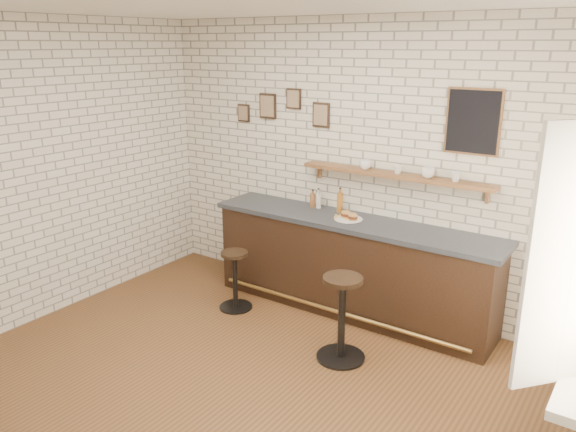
{
  "coord_description": "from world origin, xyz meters",
  "views": [
    {
      "loc": [
        2.6,
        -3.14,
        2.73
      ],
      "look_at": [
        -0.18,
        0.9,
        1.21
      ],
      "focal_mm": 35.0,
      "sensor_mm": 36.0,
      "label": 1
    }
  ],
  "objects_px": {
    "bar_stool_left": "(235,278)",
    "bar_stool_right": "(342,315)",
    "bitters_bottle_amber": "(340,202)",
    "bitters_bottle_white": "(318,200)",
    "bar_counter": "(351,266)",
    "shelf_cup_a": "(365,165)",
    "shelf_cup_c": "(428,173)",
    "shelf_cup_d": "(456,177)",
    "bitters_bottle_brown": "(313,200)",
    "sandwich_plate": "(348,219)",
    "condiment_bottle_yellow": "(339,205)",
    "shelf_cup_b": "(398,170)",
    "ciabatta_sandwich": "(349,215)"
  },
  "relations": [
    {
      "from": "bar_counter",
      "to": "bar_stool_right",
      "type": "bearing_deg",
      "value": -66.2
    },
    {
      "from": "bitters_bottle_white",
      "to": "shelf_cup_d",
      "type": "xyz_separation_m",
      "value": [
        1.46,
        0.03,
        0.45
      ]
    },
    {
      "from": "ciabatta_sandwich",
      "to": "shelf_cup_b",
      "type": "relative_size",
      "value": 2.55
    },
    {
      "from": "bitters_bottle_amber",
      "to": "bitters_bottle_white",
      "type": "bearing_deg",
      "value": -180.0
    },
    {
      "from": "bar_counter",
      "to": "bar_stool_right",
      "type": "xyz_separation_m",
      "value": [
        0.39,
        -0.89,
        -0.08
      ]
    },
    {
      "from": "shelf_cup_b",
      "to": "shelf_cup_c",
      "type": "distance_m",
      "value": 0.31
    },
    {
      "from": "ciabatta_sandwich",
      "to": "shelf_cup_a",
      "type": "xyz_separation_m",
      "value": [
        0.05,
        0.21,
        0.49
      ]
    },
    {
      "from": "ciabatta_sandwich",
      "to": "bar_counter",
      "type": "bearing_deg",
      "value": 20.59
    },
    {
      "from": "bitters_bottle_brown",
      "to": "shelf_cup_d",
      "type": "distance_m",
      "value": 1.6
    },
    {
      "from": "shelf_cup_a",
      "to": "condiment_bottle_yellow",
      "type": "bearing_deg",
      "value": 176.43
    },
    {
      "from": "bitters_bottle_amber",
      "to": "bar_counter",
      "type": "bearing_deg",
      "value": -34.4
    },
    {
      "from": "bar_counter",
      "to": "condiment_bottle_yellow",
      "type": "bearing_deg",
      "value": 146.04
    },
    {
      "from": "shelf_cup_c",
      "to": "shelf_cup_d",
      "type": "height_order",
      "value": "shelf_cup_c"
    },
    {
      "from": "bar_stool_left",
      "to": "shelf_cup_d",
      "type": "distance_m",
      "value": 2.47
    },
    {
      "from": "bar_stool_right",
      "to": "shelf_cup_b",
      "type": "relative_size",
      "value": 8.89
    },
    {
      "from": "condiment_bottle_yellow",
      "to": "sandwich_plate",
      "type": "bearing_deg",
      "value": -40.94
    },
    {
      "from": "sandwich_plate",
      "to": "condiment_bottle_yellow",
      "type": "height_order",
      "value": "condiment_bottle_yellow"
    },
    {
      "from": "shelf_cup_b",
      "to": "condiment_bottle_yellow",
      "type": "bearing_deg",
      "value": 134.55
    },
    {
      "from": "bar_counter",
      "to": "bar_stool_right",
      "type": "height_order",
      "value": "bar_counter"
    },
    {
      "from": "bar_stool_left",
      "to": "shelf_cup_b",
      "type": "relative_size",
      "value": 7.17
    },
    {
      "from": "shelf_cup_d",
      "to": "condiment_bottle_yellow",
      "type": "bearing_deg",
      "value": -175.81
    },
    {
      "from": "shelf_cup_a",
      "to": "shelf_cup_c",
      "type": "xyz_separation_m",
      "value": [
        0.66,
        0.0,
        0.0
      ]
    },
    {
      "from": "bitters_bottle_amber",
      "to": "shelf_cup_a",
      "type": "xyz_separation_m",
      "value": [
        0.26,
        0.03,
        0.43
      ]
    },
    {
      "from": "bar_counter",
      "to": "shelf_cup_c",
      "type": "height_order",
      "value": "shelf_cup_c"
    },
    {
      "from": "bar_counter",
      "to": "bitters_bottle_white",
      "type": "distance_m",
      "value": 0.8
    },
    {
      "from": "bitters_bottle_white",
      "to": "shelf_cup_a",
      "type": "distance_m",
      "value": 0.69
    },
    {
      "from": "bar_counter",
      "to": "bitters_bottle_white",
      "type": "bearing_deg",
      "value": 161.7
    },
    {
      "from": "sandwich_plate",
      "to": "bitters_bottle_amber",
      "type": "height_order",
      "value": "bitters_bottle_amber"
    },
    {
      "from": "bitters_bottle_white",
      "to": "condiment_bottle_yellow",
      "type": "distance_m",
      "value": 0.26
    },
    {
      "from": "bitters_bottle_brown",
      "to": "shelf_cup_c",
      "type": "distance_m",
      "value": 1.35
    },
    {
      "from": "shelf_cup_b",
      "to": "shelf_cup_c",
      "type": "relative_size",
      "value": 0.68
    },
    {
      "from": "shelf_cup_a",
      "to": "shelf_cup_c",
      "type": "height_order",
      "value": "shelf_cup_c"
    },
    {
      "from": "bar_stool_left",
      "to": "bar_stool_right",
      "type": "bearing_deg",
      "value": -9.62
    },
    {
      "from": "bar_stool_right",
      "to": "shelf_cup_b",
      "type": "bearing_deg",
      "value": 91.06
    },
    {
      "from": "shelf_cup_d",
      "to": "shelf_cup_a",
      "type": "bearing_deg",
      "value": -177.27
    },
    {
      "from": "bitters_bottle_white",
      "to": "bar_stool_right",
      "type": "xyz_separation_m",
      "value": [
        0.91,
        -1.06,
        -0.67
      ]
    },
    {
      "from": "bar_stool_left",
      "to": "shelf_cup_d",
      "type": "bearing_deg",
      "value": 23.08
    },
    {
      "from": "bar_stool_right",
      "to": "shelf_cup_c",
      "type": "distance_m",
      "value": 1.59
    },
    {
      "from": "ciabatta_sandwich",
      "to": "shelf_cup_c",
      "type": "bearing_deg",
      "value": 16.66
    },
    {
      "from": "bitters_bottle_brown",
      "to": "bar_stool_right",
      "type": "xyz_separation_m",
      "value": [
        0.98,
        -1.06,
        -0.66
      ]
    },
    {
      "from": "bitters_bottle_amber",
      "to": "shelf_cup_d",
      "type": "bearing_deg",
      "value": 1.47
    },
    {
      "from": "shelf_cup_b",
      "to": "shelf_cup_d",
      "type": "distance_m",
      "value": 0.57
    },
    {
      "from": "bar_stool_right",
      "to": "shelf_cup_a",
      "type": "relative_size",
      "value": 6.67
    },
    {
      "from": "shelf_cup_d",
      "to": "bar_stool_left",
      "type": "bearing_deg",
      "value": -154.19
    },
    {
      "from": "bar_counter",
      "to": "sandwich_plate",
      "type": "bearing_deg",
      "value": -163.83
    },
    {
      "from": "ciabatta_sandwich",
      "to": "sandwich_plate",
      "type": "bearing_deg",
      "value": 180.0
    },
    {
      "from": "bitters_bottle_brown",
      "to": "bitters_bottle_white",
      "type": "height_order",
      "value": "bitters_bottle_white"
    },
    {
      "from": "shelf_cup_b",
      "to": "shelf_cup_c",
      "type": "height_order",
      "value": "shelf_cup_c"
    },
    {
      "from": "bar_stool_left",
      "to": "shelf_cup_d",
      "type": "xyz_separation_m",
      "value": [
        1.98,
        0.84,
        1.2
      ]
    },
    {
      "from": "bitters_bottle_brown",
      "to": "shelf_cup_d",
      "type": "relative_size",
      "value": 2.05
    }
  ]
}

